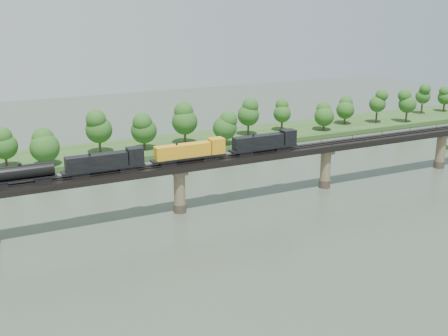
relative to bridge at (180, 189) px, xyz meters
name	(u,v)px	position (x,y,z in m)	size (l,w,h in m)	color
ground	(241,266)	(0.00, -30.00, -5.46)	(400.00, 400.00, 0.00)	#354234
far_bank	(115,152)	(0.00, 55.00, -4.66)	(300.00, 24.00, 1.60)	#27481D
bridge	(180,189)	(0.00, 0.00, 0.00)	(236.00, 30.00, 11.50)	#473A2D
bridge_superstructure	(179,162)	(0.00, 0.00, 6.33)	(220.00, 4.90, 0.75)	black
far_treeline	(90,132)	(-8.21, 50.52, 3.37)	(289.06, 17.54, 13.60)	#382619
freight_train	(162,156)	(-3.89, 0.00, 8.36)	(70.41, 2.74, 4.85)	black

